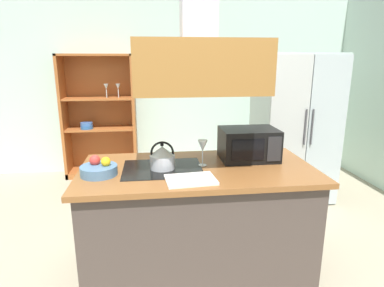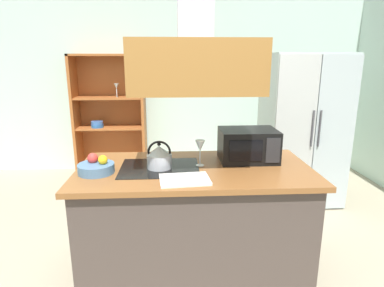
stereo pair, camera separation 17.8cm
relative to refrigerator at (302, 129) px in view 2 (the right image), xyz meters
The scene contains 10 objects.
wall_back 2.17m from the refrigerator, 139.87° to the left, with size 6.00×0.12×2.70m, color silver.
kitchen_island 2.00m from the refrigerator, 135.28° to the right, with size 1.80×0.92×0.90m.
range_hood 2.14m from the refrigerator, 135.28° to the right, with size 0.90×0.70×1.22m.
refrigerator is the anchor object (origin of this frame).
dish_cabinet 2.75m from the refrigerator, 155.30° to the left, with size 1.04×0.40×1.78m.
kettle 2.16m from the refrigerator, 140.34° to the right, with size 0.19×0.19×0.21m.
cutting_board 2.22m from the refrigerator, 131.70° to the right, with size 0.34×0.24×0.02m, color white.
microwave 1.54m from the refrigerator, 127.67° to the right, with size 0.46×0.35×0.26m.
wine_glass_on_counter 1.90m from the refrigerator, 135.16° to the right, with size 0.08×0.08×0.21m.
fruit_bowl 2.57m from the refrigerator, 145.51° to the right, with size 0.26×0.26×0.14m.
Camera 2 is at (0.07, -2.12, 1.71)m, focal length 30.39 mm.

